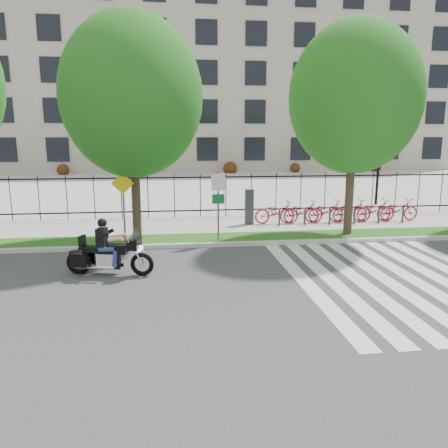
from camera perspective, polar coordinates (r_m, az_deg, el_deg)
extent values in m
plane|color=#393A3C|center=(11.65, 0.05, -8.01)|extent=(120.00, 120.00, 0.00)
cube|color=beige|center=(15.54, -1.79, -2.73)|extent=(60.00, 0.20, 0.15)
cube|color=#235816|center=(16.36, -2.06, -2.00)|extent=(60.00, 1.50, 0.15)
cube|color=#ABA7A0|center=(18.79, -2.71, -0.23)|extent=(60.00, 3.50, 0.15)
cube|color=#ABA7A0|center=(36.13, -4.80, 5.36)|extent=(80.00, 34.00, 0.10)
cube|color=#9D947E|center=(56.25, -5.82, 17.68)|extent=(60.00, 20.00, 20.00)
cylinder|color=black|center=(25.62, 19.48, 6.61)|extent=(0.14, 0.14, 4.00)
cylinder|color=black|center=(25.55, 19.76, 10.86)|extent=(0.06, 0.70, 0.70)
sphere|color=white|center=(25.40, 19.06, 11.13)|extent=(0.36, 0.36, 0.36)
sphere|color=white|center=(25.71, 20.49, 11.03)|extent=(0.36, 0.36, 0.36)
cylinder|color=#36271D|center=(16.02, -11.44, 4.33)|extent=(0.32, 0.32, 3.61)
ellipsoid|color=#195F15|center=(15.96, -11.93, 16.06)|extent=(4.89, 4.89, 5.62)
cylinder|color=#36271D|center=(17.34, 16.10, 4.71)|extent=(0.32, 0.32, 3.65)
ellipsoid|color=#195F15|center=(17.28, 16.72, 15.54)|extent=(4.82, 4.82, 5.54)
cube|color=#2D2D33|center=(18.64, 3.32, 2.24)|extent=(0.35, 0.25, 1.50)
imported|color=#AC1A2D|center=(18.93, 6.89, 1.56)|extent=(1.90, 0.66, 1.00)
cylinder|color=#2D2D33|center=(18.48, 7.24, 0.83)|extent=(0.08, 0.08, 0.70)
imported|color=#AC1A2D|center=(19.22, 10.07, 1.61)|extent=(1.90, 0.66, 1.00)
cylinder|color=#2D2D33|center=(18.78, 10.50, 0.90)|extent=(0.08, 0.08, 0.70)
imported|color=#AC1A2D|center=(19.57, 13.16, 1.66)|extent=(1.90, 0.66, 1.00)
cylinder|color=#2D2D33|center=(19.13, 13.65, 0.96)|extent=(0.08, 0.08, 0.70)
imported|color=#AC1A2D|center=(19.97, 16.13, 1.70)|extent=(1.90, 0.66, 1.00)
cylinder|color=#2D2D33|center=(19.54, 16.67, 1.02)|extent=(0.08, 0.08, 0.70)
imported|color=#AC1A2D|center=(20.42, 18.97, 1.74)|extent=(1.90, 0.66, 1.00)
cylinder|color=#2D2D33|center=(20.01, 19.56, 1.07)|extent=(0.08, 0.08, 0.70)
imported|color=#AC1A2D|center=(20.93, 21.68, 1.77)|extent=(1.90, 0.66, 1.00)
cylinder|color=#2D2D33|center=(20.52, 22.31, 1.12)|extent=(0.08, 0.08, 0.70)
cylinder|color=#59595B|center=(15.79, -0.76, 2.42)|extent=(0.07, 0.07, 2.50)
cube|color=white|center=(15.64, -0.75, 5.47)|extent=(0.50, 0.03, 0.60)
cube|color=#0C6626|center=(15.71, -0.75, 3.30)|extent=(0.45, 0.03, 0.35)
cylinder|color=#59595B|center=(15.80, -12.95, 1.95)|extent=(0.07, 0.07, 2.40)
cube|color=yellow|center=(15.64, -13.11, 5.18)|extent=(0.78, 0.03, 0.78)
torus|color=black|center=(12.54, -10.66, -5.19)|extent=(0.68, 0.27, 0.67)
torus|color=black|center=(13.17, -18.46, -4.78)|extent=(0.73, 0.30, 0.71)
cube|color=black|center=(12.44, -11.63, -2.52)|extent=(0.40, 0.59, 0.29)
cube|color=#26262B|center=(12.37, -11.37, -1.52)|extent=(0.25, 0.51, 0.30)
cube|color=silver|center=(12.82, -14.89, -4.52)|extent=(0.64, 0.45, 0.39)
cube|color=black|center=(12.64, -13.72, -3.18)|extent=(0.60, 0.44, 0.25)
cube|color=black|center=(12.86, -16.38, -3.15)|extent=(0.74, 0.49, 0.14)
cube|color=black|center=(12.96, -18.04, -2.17)|extent=(0.17, 0.34, 0.33)
cube|color=black|center=(12.82, -18.43, -4.50)|extent=(0.51, 0.26, 0.39)
cube|color=black|center=(13.33, -17.42, -3.83)|extent=(0.51, 0.26, 0.39)
cube|color=black|center=(12.71, -15.66, -1.66)|extent=(0.31, 0.43, 0.51)
sphere|color=tan|center=(12.62, -15.62, -0.02)|extent=(0.22, 0.22, 0.22)
sphere|color=black|center=(12.61, -15.63, 0.15)|extent=(0.26, 0.26, 0.26)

